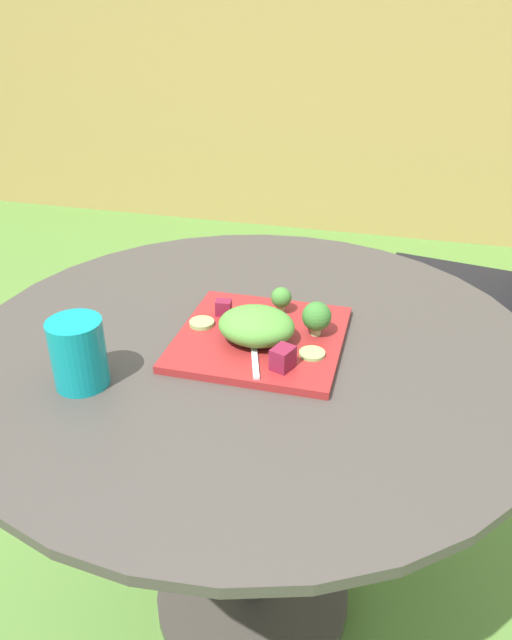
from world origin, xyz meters
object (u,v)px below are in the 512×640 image
(drinking_glass, at_px, (79,356))
(fork, at_px, (254,347))
(patio_chair, at_px, (486,272))
(salad_plate, at_px, (261,338))

(drinking_glass, bearing_deg, fork, 31.50)
(patio_chair, relative_size, salad_plate, 3.17)
(salad_plate, bearing_deg, drinking_glass, -140.94)
(patio_chair, height_order, salad_plate, patio_chair)
(salad_plate, height_order, drinking_glass, drinking_glass)
(salad_plate, distance_m, fork, 0.05)
(drinking_glass, distance_m, fork, 0.28)
(drinking_glass, relative_size, fork, 0.73)
(fork, bearing_deg, patio_chair, 62.73)
(drinking_glass, bearing_deg, salad_plate, 39.06)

